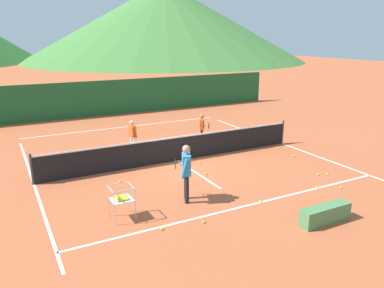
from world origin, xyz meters
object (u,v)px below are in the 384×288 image
tennis_ball_3 (341,188)px  tennis_ball_8 (293,156)px  student_1 (202,126)px  tennis_ball_6 (317,187)px  courtside_bench (325,214)px  ball_cart (121,198)px  tennis_ball_2 (260,201)px  tennis_ball_4 (199,163)px  student_0 (132,133)px  tennis_ball_1 (327,174)px  tennis_ball_7 (120,181)px  tennis_ball_9 (277,148)px  tennis_ball_5 (206,174)px  tennis_net (177,148)px  instructor (186,168)px  tennis_ball_0 (318,174)px  tennis_ball_11 (162,229)px  tennis_ball_10 (204,222)px

tennis_ball_3 → tennis_ball_8: size_ratio=1.00×
student_1 → tennis_ball_6: bearing=-83.8°
tennis_ball_8 → courtside_bench: (-3.17, -4.64, 0.20)m
ball_cart → tennis_ball_2: size_ratio=13.22×
tennis_ball_3 → tennis_ball_4: size_ratio=1.00×
student_0 → courtside_bench: size_ratio=0.89×
tennis_ball_1 → tennis_ball_7: 7.14m
tennis_ball_4 → tennis_ball_8: size_ratio=1.00×
tennis_ball_8 → courtside_bench: bearing=-124.3°
tennis_ball_6 → tennis_ball_9: size_ratio=1.00×
courtside_bench → ball_cart: bearing=149.8°
ball_cart → tennis_ball_1: size_ratio=13.22×
tennis_ball_1 → courtside_bench: 3.71m
student_1 → tennis_ball_2: 6.51m
tennis_ball_5 → courtside_bench: bearing=-77.4°
tennis_net → instructor: (-1.38, -3.44, 0.52)m
tennis_ball_8 → tennis_ball_9: (0.14, 1.15, 0.00)m
courtside_bench → tennis_ball_0: bearing=46.9°
tennis_ball_0 → tennis_ball_7: 6.80m
tennis_ball_5 → tennis_ball_1: bearing=-28.0°
tennis_ball_9 → tennis_ball_4: bearing=-177.3°
tennis_ball_5 → courtside_bench: (1.00, -4.47, 0.20)m
tennis_ball_2 → tennis_ball_11: (-3.21, -0.17, 0.00)m
tennis_ball_6 → courtside_bench: size_ratio=0.05×
tennis_ball_2 → tennis_ball_5: (-0.30, 2.69, 0.00)m
tennis_ball_10 → courtside_bench: size_ratio=0.05×
tennis_net → tennis_ball_4: (0.57, -0.73, -0.47)m
tennis_ball_4 → tennis_ball_7: same height
tennis_ball_0 → tennis_ball_5: (-3.43, 1.87, 0.00)m
student_0 → tennis_ball_9: bearing=-24.0°
tennis_ball_5 → tennis_ball_8: bearing=2.2°
tennis_ball_0 → tennis_ball_5: size_ratio=1.00×
tennis_ball_4 → tennis_ball_6: bearing=-60.5°
student_0 → tennis_ball_4: student_0 is taller
student_1 → courtside_bench: (-0.86, -8.05, -0.56)m
student_1 → tennis_ball_6: (0.68, -6.27, -0.76)m
student_0 → tennis_ball_7: bearing=-116.4°
ball_cart → tennis_ball_8: 8.02m
tennis_ball_10 → tennis_ball_7: bearing=105.8°
tennis_net → instructor: 3.75m
tennis_ball_9 → tennis_ball_10: size_ratio=1.00×
instructor → tennis_ball_0: size_ratio=25.09×
student_0 → tennis_ball_9: 6.20m
tennis_ball_7 → tennis_ball_9: 7.19m
tennis_net → tennis_ball_3: 6.01m
tennis_ball_6 → tennis_ball_10: same height
student_1 → tennis_ball_11: 8.05m
ball_cart → tennis_ball_9: (7.90, 3.11, -0.55)m
student_0 → tennis_ball_6: bearing=-59.3°
ball_cart → tennis_ball_0: size_ratio=13.22×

